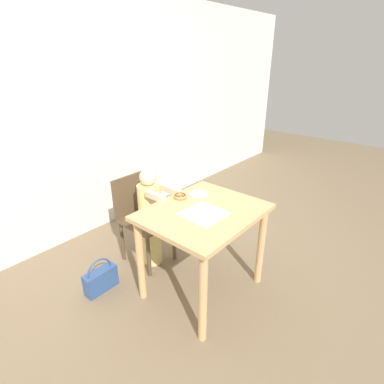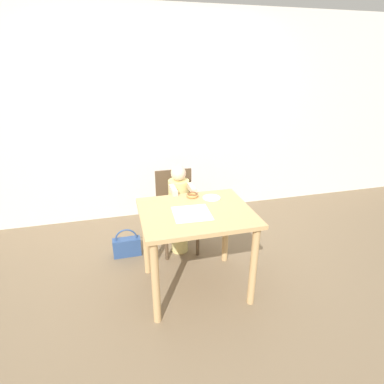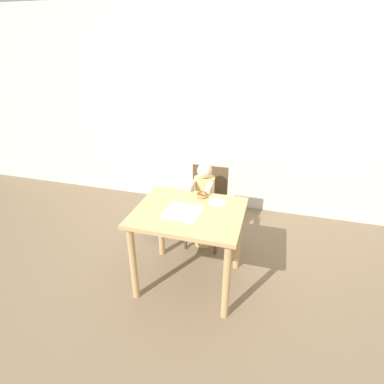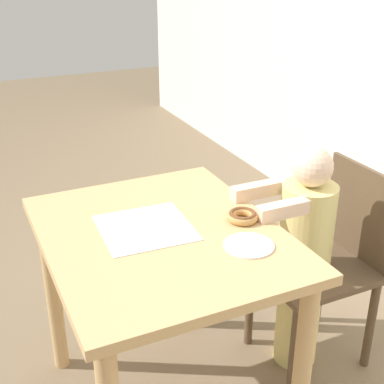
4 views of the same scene
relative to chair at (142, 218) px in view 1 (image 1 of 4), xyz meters
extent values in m
plane|color=#7A664C|center=(0.02, -0.72, -0.44)|extent=(12.00, 12.00, 0.00)
cube|color=silver|center=(0.02, 0.88, 0.81)|extent=(8.00, 0.05, 2.50)
cube|color=tan|center=(0.02, -0.72, 0.31)|extent=(0.91, 0.75, 0.03)
cylinder|color=tan|center=(-0.38, -1.04, -0.08)|extent=(0.06, 0.06, 0.73)
cylinder|color=tan|center=(0.41, -1.04, -0.08)|extent=(0.06, 0.06, 0.73)
cylinder|color=tan|center=(-0.38, -0.41, -0.08)|extent=(0.06, 0.06, 0.73)
cylinder|color=tan|center=(0.41, -0.41, -0.08)|extent=(0.06, 0.06, 0.73)
cube|color=brown|center=(0.00, -0.06, -0.01)|extent=(0.40, 0.44, 0.03)
cube|color=brown|center=(0.00, 0.15, 0.20)|extent=(0.40, 0.02, 0.39)
cylinder|color=brown|center=(-0.16, -0.25, -0.23)|extent=(0.04, 0.04, 0.42)
cylinder|color=brown|center=(0.16, -0.25, -0.23)|extent=(0.04, 0.04, 0.42)
cylinder|color=brown|center=(-0.16, 0.13, -0.23)|extent=(0.04, 0.04, 0.42)
cylinder|color=brown|center=(0.16, 0.13, -0.23)|extent=(0.04, 0.04, 0.42)
cylinder|color=#E0D17F|center=(0.00, -0.12, -0.22)|extent=(0.18, 0.18, 0.45)
cylinder|color=#E0D17F|center=(0.00, -0.12, 0.19)|extent=(0.21, 0.21, 0.37)
sphere|color=beige|center=(0.00, -0.12, 0.44)|extent=(0.15, 0.15, 0.15)
cube|color=beige|center=(-0.09, -0.30, 0.35)|extent=(0.05, 0.20, 0.05)
cube|color=beige|center=(0.09, -0.30, 0.35)|extent=(0.05, 0.20, 0.05)
torus|color=tan|center=(0.06, -0.44, 0.34)|extent=(0.11, 0.11, 0.03)
torus|color=brown|center=(0.06, -0.44, 0.35)|extent=(0.09, 0.09, 0.02)
cube|color=white|center=(-0.03, -0.76, 0.32)|extent=(0.31, 0.31, 0.00)
cube|color=#2D4C84|center=(-0.56, -0.07, -0.34)|extent=(0.29, 0.10, 0.20)
torus|color=#2D4C84|center=(-0.56, -0.07, -0.25)|extent=(0.23, 0.02, 0.23)
cylinder|color=white|center=(0.22, -0.51, 0.33)|extent=(0.16, 0.16, 0.01)
camera|label=1|loc=(-1.58, -1.97, 1.39)|focal=28.00mm
camera|label=2|loc=(-0.56, -2.83, 1.41)|focal=28.00mm
camera|label=3|loc=(0.64, -2.81, 1.57)|focal=28.00mm
camera|label=4|loc=(1.45, -1.28, 1.17)|focal=50.00mm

